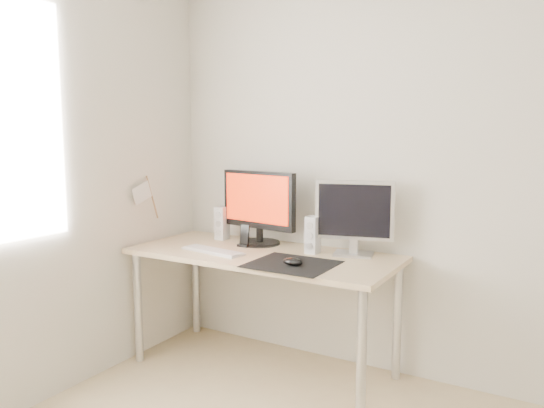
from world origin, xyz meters
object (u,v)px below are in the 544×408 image
at_px(desk, 263,265).
at_px(main_monitor, 259,205).
at_px(second_monitor, 354,214).
at_px(speaker_right, 313,235).
at_px(keyboard, 213,251).
at_px(speaker_left, 222,223).
at_px(phone_dock, 245,240).
at_px(mouse, 293,262).

distance_m(desk, main_monitor, 0.40).
bearing_deg(second_monitor, speaker_right, -163.18).
xyz_separation_m(desk, keyboard, (-0.26, -0.14, 0.09)).
height_order(main_monitor, keyboard, main_monitor).
height_order(speaker_left, phone_dock, speaker_left).
distance_m(desk, speaker_right, 0.35).
xyz_separation_m(mouse, second_monitor, (0.19, 0.40, 0.22)).
height_order(second_monitor, phone_dock, second_monitor).
bearing_deg(main_monitor, second_monitor, 1.41).
bearing_deg(speaker_right, mouse, -82.77).
xyz_separation_m(desk, phone_dock, (-0.18, 0.08, 0.12)).
relative_size(speaker_right, keyboard, 0.51).
height_order(mouse, phone_dock, phone_dock).
bearing_deg(speaker_right, keyboard, -152.45).
height_order(second_monitor, speaker_right, second_monitor).
xyz_separation_m(speaker_left, speaker_right, (0.70, -0.07, 0.00)).
relative_size(main_monitor, speaker_right, 2.51).
bearing_deg(speaker_right, desk, -154.01).
height_order(desk, phone_dock, phone_dock).
bearing_deg(speaker_right, phone_dock, -174.03).
height_order(second_monitor, speaker_left, second_monitor).
relative_size(desk, second_monitor, 3.58).
distance_m(mouse, speaker_right, 0.34).
bearing_deg(keyboard, second_monitor, 24.46).
bearing_deg(main_monitor, mouse, -40.47).
bearing_deg(desk, speaker_left, 155.85).
height_order(mouse, speaker_right, speaker_right).
xyz_separation_m(mouse, speaker_right, (-0.04, 0.33, 0.09)).
xyz_separation_m(mouse, main_monitor, (-0.45, 0.38, 0.23)).
bearing_deg(speaker_left, mouse, -27.92).
xyz_separation_m(main_monitor, phone_dock, (-0.04, -0.10, -0.21)).
height_order(desk, speaker_right, speaker_right).
height_order(second_monitor, keyboard, second_monitor).
height_order(speaker_right, phone_dock, speaker_right).
distance_m(main_monitor, second_monitor, 0.64).
distance_m(mouse, second_monitor, 0.49).
distance_m(second_monitor, speaker_left, 0.94).
xyz_separation_m(desk, second_monitor, (0.50, 0.20, 0.32)).
xyz_separation_m(mouse, phone_dock, (-0.49, 0.28, 0.02)).
relative_size(keyboard, phone_dock, 3.17).
bearing_deg(second_monitor, main_monitor, -178.59).
height_order(main_monitor, speaker_left, main_monitor).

